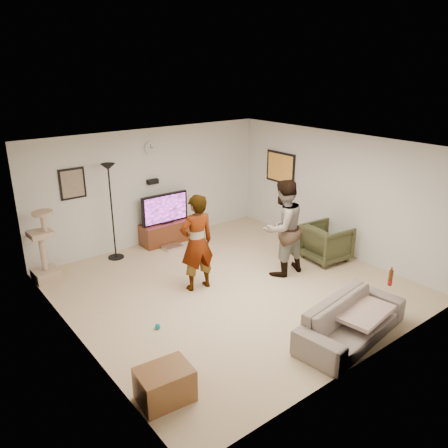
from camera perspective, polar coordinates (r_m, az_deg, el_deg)
floor at (r=8.06m, az=0.91°, el=-8.01°), size 5.50×5.50×0.02m
ceiling at (r=7.23m, az=1.02°, el=9.93°), size 5.50×5.50×0.02m
wall_back at (r=9.75m, az=-9.25°, el=4.72°), size 5.50×0.04×2.50m
wall_front at (r=5.84m, az=18.25°, el=-6.67°), size 5.50×0.04×2.50m
wall_left at (r=6.32m, az=-18.92°, el=-4.66°), size 0.04×5.50×2.50m
wall_right at (r=9.44m, az=14.11°, el=3.87°), size 0.04×5.50×2.50m
wall_clock at (r=9.54m, az=-9.45°, el=9.61°), size 0.26×0.04×0.26m
wall_speaker at (r=9.66m, az=-9.12°, el=5.39°), size 0.25×0.10×0.10m
picture_back at (r=8.99m, az=-18.84°, el=4.91°), size 0.42×0.03×0.52m
picture_right at (r=10.39m, az=7.24°, el=7.18°), size 0.03×0.78×0.62m
tv_stand at (r=9.93m, az=-7.45°, el=-1.07°), size 1.13×0.45×0.47m
console_box at (r=9.65m, az=-6.64°, el=-2.96°), size 0.40×0.30×0.07m
tv at (r=9.74m, az=-7.59°, el=2.00°), size 1.09×0.08×0.65m
tv_screen at (r=9.71m, az=-7.46°, el=1.94°), size 1.01×0.01×0.57m
floor_lamp at (r=9.08m, az=-14.15°, el=1.44°), size 0.32×0.32×1.96m
cat_tree at (r=8.64m, az=-22.30°, el=-2.66°), size 0.45×0.45×1.33m
person_left at (r=7.64m, az=-3.50°, el=-2.42°), size 0.67×0.47×1.73m
person_right at (r=8.24m, az=7.53°, el=-0.51°), size 0.89×0.70×1.82m
sofa at (r=6.79m, az=16.02°, el=-11.80°), size 2.02×1.01×0.56m
throw_blanket at (r=6.87m, az=17.03°, el=-10.54°), size 1.00×0.83×0.06m
beer_bottle at (r=7.27m, az=20.56°, el=-6.47°), size 0.06×0.06×0.25m
armchair at (r=9.17m, az=12.98°, el=-2.31°), size 0.90×0.88×0.75m
side_table at (r=5.60m, az=-7.60°, el=-19.71°), size 0.67×0.53×0.42m
toy_ball at (r=6.93m, az=-8.48°, el=-12.83°), size 0.08×0.08×0.08m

